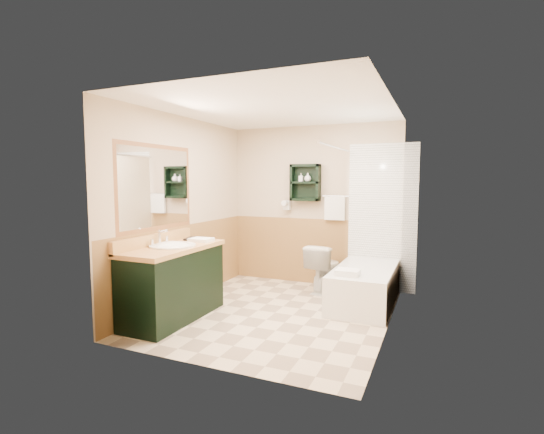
{
  "coord_description": "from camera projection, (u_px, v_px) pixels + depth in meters",
  "views": [
    {
      "loc": [
        1.77,
        -4.24,
        1.58
      ],
      "look_at": [
        -0.13,
        0.2,
        1.13
      ],
      "focal_mm": 26.0,
      "sensor_mm": 36.0,
      "label": 1
    }
  ],
  "objects": [
    {
      "name": "bathtub",
      "position": [
        365.0,
        285.0,
        5.05
      ],
      "size": [
        0.71,
        1.5,
        0.47
      ],
      "primitive_type": "cube",
      "color": "white",
      "rests_on": "ground"
    },
    {
      "name": "curtain_rod",
      "position": [
        336.0,
        147.0,
        5.01
      ],
      "size": [
        0.03,
        1.6,
        0.03
      ],
      "primitive_type": "cylinder",
      "rotation": [
        1.57,
        0.0,
        0.0
      ],
      "color": "silver",
      "rests_on": "back_wall"
    },
    {
      "name": "hair_dryer",
      "position": [
        287.0,
        205.0,
        6.07
      ],
      "size": [
        0.1,
        0.24,
        0.18
      ],
      "primitive_type": null,
      "color": "white",
      "rests_on": "back_wall"
    },
    {
      "name": "tile_right",
      "position": [
        395.0,
        224.0,
        4.81
      ],
      "size": [
        1.5,
        1.5,
        2.1
      ],
      "primitive_type": null,
      "color": "white",
      "rests_on": "right_wall"
    },
    {
      "name": "tile_back",
      "position": [
        382.0,
        218.0,
        5.57
      ],
      "size": [
        0.95,
        0.95,
        2.1
      ],
      "primitive_type": null,
      "color": "white",
      "rests_on": "back_wall"
    },
    {
      "name": "wainscot_back",
      "position": [
        312.0,
        251.0,
        6.03
      ],
      "size": [
        2.58,
        2.58,
        1.0
      ],
      "primitive_type": null,
      "color": "#AE8246",
      "rests_on": "back_wall"
    },
    {
      "name": "ceiling",
      "position": [
        275.0,
        107.0,
        4.49
      ],
      "size": [
        2.6,
        3.0,
        0.04
      ],
      "primitive_type": "cube",
      "color": "white",
      "rests_on": "back_wall"
    },
    {
      "name": "vanity",
      "position": [
        173.0,
        282.0,
        4.49
      ],
      "size": [
        0.59,
        1.32,
        0.84
      ],
      "primitive_type": "cube",
      "color": "black",
      "rests_on": "ground"
    },
    {
      "name": "towel_bar",
      "position": [
        335.0,
        196.0,
        5.78
      ],
      "size": [
        0.4,
        0.06,
        0.4
      ],
      "primitive_type": null,
      "color": "white",
      "rests_on": "back_wall"
    },
    {
      "name": "soap_bottle_a",
      "position": [
        301.0,
        180.0,
        5.92
      ],
      "size": [
        0.06,
        0.13,
        0.06
      ],
      "primitive_type": "imported",
      "rotation": [
        0.0,
        0.0,
        -0.03
      ],
      "color": "white",
      "rests_on": "wall_shelf"
    },
    {
      "name": "mirror_glass",
      "position": [
        157.0,
        187.0,
        4.57
      ],
      "size": [
        1.2,
        1.2,
        0.9
      ],
      "primitive_type": null,
      "color": "white",
      "rests_on": "left_wall"
    },
    {
      "name": "right_wall",
      "position": [
        392.0,
        217.0,
        4.09
      ],
      "size": [
        0.04,
        3.0,
        2.4
      ],
      "primitive_type": "cube",
      "color": "beige",
      "rests_on": "ground"
    },
    {
      "name": "soap_bottle_b",
      "position": [
        308.0,
        178.0,
        5.87
      ],
      "size": [
        0.14,
        0.15,
        0.1
      ],
      "primitive_type": "imported",
      "rotation": [
        0.0,
        0.0,
        0.33
      ],
      "color": "white",
      "rests_on": "wall_shelf"
    },
    {
      "name": "wall_shelf",
      "position": [
        305.0,
        183.0,
        5.9
      ],
      "size": [
        0.45,
        0.15,
        0.55
      ],
      "primitive_type": "cube",
      "color": "black",
      "rests_on": "back_wall"
    },
    {
      "name": "wainscot_left",
      "position": [
        185.0,
        263.0,
        5.18
      ],
      "size": [
        2.98,
        2.98,
        1.0
      ],
      "primitive_type": null,
      "color": "#AE8246",
      "rests_on": "left_wall"
    },
    {
      "name": "counter_towel",
      "position": [
        201.0,
        240.0,
        4.8
      ],
      "size": [
        0.26,
        0.21,
        0.04
      ],
      "primitive_type": "cube",
      "color": "white",
      "rests_on": "vanity"
    },
    {
      "name": "mirror_frame",
      "position": [
        156.0,
        187.0,
        4.57
      ],
      "size": [
        1.3,
        1.3,
        1.0
      ],
      "primitive_type": null,
      "color": "brown",
      "rests_on": "left_wall"
    },
    {
      "name": "back_wall",
      "position": [
        314.0,
        206.0,
        6.0
      ],
      "size": [
        2.6,
        0.04,
        2.4
      ],
      "primitive_type": "cube",
      "color": "beige",
      "rests_on": "ground"
    },
    {
      "name": "shower_curtain",
      "position": [
        338.0,
        213.0,
        5.25
      ],
      "size": [
        1.05,
        1.05,
        1.7
      ],
      "primitive_type": null,
      "color": "beige",
      "rests_on": "curtain_rod"
    },
    {
      "name": "tile_accent",
      "position": [
        397.0,
        154.0,
        4.73
      ],
      "size": [
        1.5,
        1.5,
        0.1
      ],
      "primitive_type": null,
      "color": "#164D33",
      "rests_on": "right_wall"
    },
    {
      "name": "left_wall",
      "position": [
        182.0,
        210.0,
        5.13
      ],
      "size": [
        0.04,
        3.0,
        2.4
      ],
      "primitive_type": "cube",
      "color": "beige",
      "rests_on": "ground"
    },
    {
      "name": "toilet",
      "position": [
        324.0,
        268.0,
        5.63
      ],
      "size": [
        0.46,
        0.72,
        0.67
      ],
      "primitive_type": "imported",
      "rotation": [
        0.0,
        0.0,
        3.01
      ],
      "color": "white",
      "rests_on": "ground"
    },
    {
      "name": "tub_towel",
      "position": [
        348.0,
        272.0,
        4.6
      ],
      "size": [
        0.27,
        0.22,
        0.07
      ],
      "primitive_type": "cube",
      "color": "white",
      "rests_on": "bathtub"
    },
    {
      "name": "vanity_book",
      "position": [
        186.0,
        230.0,
        4.96
      ],
      "size": [
        0.18,
        0.07,
        0.24
      ],
      "primitive_type": "imported",
      "rotation": [
        0.0,
        0.0,
        0.27
      ],
      "color": "black",
      "rests_on": "vanity"
    },
    {
      "name": "floor",
      "position": [
        275.0,
        313.0,
        4.72
      ],
      "size": [
        3.0,
        3.0,
        0.0
      ],
      "primitive_type": "plane",
      "color": "beige",
      "rests_on": "ground"
    }
  ]
}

